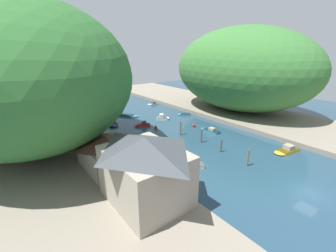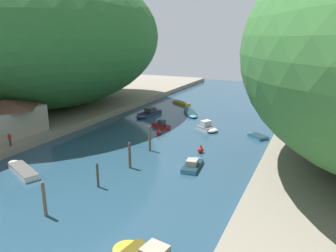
% 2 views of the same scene
% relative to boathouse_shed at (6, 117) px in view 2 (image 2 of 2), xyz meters
% --- Properties ---
extents(water_surface, '(130.00, 130.00, 0.00)m').
position_rel_boathouse_shed_xyz_m(water_surface, '(18.78, 8.42, -3.51)').
color(water_surface, '#234256').
rests_on(water_surface, ground).
extents(left_bank, '(22.00, 120.00, 1.00)m').
position_rel_boathouse_shed_xyz_m(left_bank, '(-6.19, 8.42, -3.01)').
color(left_bank, gray).
rests_on(left_bank, ground).
extents(hillside_left, '(34.98, 48.98, 25.56)m').
position_rel_boathouse_shed_xyz_m(hillside_left, '(-7.29, 17.72, 10.27)').
color(hillside_left, '#2D662D').
rests_on(hillside_left, left_bank).
extents(boathouse_shed, '(6.98, 9.16, 4.88)m').
position_rel_boathouse_shed_xyz_m(boathouse_shed, '(0.00, 0.00, 0.00)').
color(boathouse_shed, gray).
rests_on(boathouse_shed, left_bank).
extents(boat_open_rowboat, '(2.83, 6.18, 1.39)m').
position_rel_boathouse_shed_xyz_m(boat_open_rowboat, '(10.18, 21.07, -3.08)').
color(boat_open_rowboat, navy).
rests_on(boat_open_rowboat, water_surface).
extents(boat_white_cruiser, '(6.59, 3.96, 0.60)m').
position_rel_boathouse_shed_xyz_m(boat_white_cruiser, '(9.58, -6.60, -3.22)').
color(boat_white_cruiser, silver).
rests_on(boat_white_cruiser, water_surface).
extents(boat_moored_right, '(3.99, 2.59, 1.31)m').
position_rel_boathouse_shed_xyz_m(boat_moored_right, '(15.48, 15.16, -3.11)').
color(boat_moored_right, red).
rests_on(boat_moored_right, water_surface).
extents(boat_far_upstream, '(5.62, 4.58, 0.46)m').
position_rel_boathouse_shed_xyz_m(boat_far_upstream, '(11.26, 33.40, -3.29)').
color(boat_far_upstream, gold).
rests_on(boat_far_upstream, water_surface).
extents(boat_far_right_bank, '(2.19, 4.98, 1.02)m').
position_rel_boathouse_shed_xyz_m(boat_far_right_bank, '(25.90, 2.47, -3.20)').
color(boat_far_right_bank, teal).
rests_on(boat_far_right_bank, water_surface).
extents(boat_yellow_tender, '(3.64, 1.90, 0.89)m').
position_rel_boathouse_shed_xyz_m(boat_yellow_tender, '(30.06, 32.05, -3.23)').
color(boat_yellow_tender, white).
rests_on(boat_yellow_tender, water_surface).
extents(boat_red_skiff, '(3.68, 3.47, 0.40)m').
position_rel_boathouse_shed_xyz_m(boat_red_skiff, '(30.26, 16.35, -3.32)').
color(boat_red_skiff, teal).
rests_on(boat_red_skiff, water_surface).
extents(boat_cabin_cruiser, '(3.98, 3.43, 1.52)m').
position_rel_boathouse_shed_xyz_m(boat_cabin_cruiser, '(22.93, 16.53, -3.05)').
color(boat_cabin_cruiser, white).
rests_on(boat_cabin_cruiser, water_surface).
extents(boat_small_dinghy, '(4.52, 5.95, 0.54)m').
position_rel_boathouse_shed_xyz_m(boat_small_dinghy, '(17.07, 24.83, -3.25)').
color(boat_small_dinghy, teal).
rests_on(boat_small_dinghy, water_surface).
extents(mooring_post_nearest, '(0.28, 0.28, 3.01)m').
position_rel_boathouse_shed_xyz_m(mooring_post_nearest, '(18.64, -12.19, -2.00)').
color(mooring_post_nearest, brown).
rests_on(mooring_post_nearest, water_surface).
extents(mooring_post_second, '(0.24, 0.24, 2.49)m').
position_rel_boathouse_shed_xyz_m(mooring_post_second, '(19.36, -6.15, -2.26)').
color(mooring_post_second, '#4C3D2D').
rests_on(mooring_post_second, water_surface).
extents(mooring_post_middle, '(0.30, 0.30, 2.97)m').
position_rel_boathouse_shed_xyz_m(mooring_post_middle, '(19.69, -0.80, -2.02)').
color(mooring_post_middle, brown).
rests_on(mooring_post_middle, water_surface).
extents(mooring_post_fourth, '(0.31, 0.31, 3.26)m').
position_rel_boathouse_shed_xyz_m(mooring_post_fourth, '(19.10, 4.97, -1.87)').
color(mooring_post_fourth, brown).
rests_on(mooring_post_fourth, water_surface).
extents(channel_buoy_near, '(0.70, 0.70, 1.05)m').
position_rel_boathouse_shed_xyz_m(channel_buoy_near, '(17.06, 11.56, -3.10)').
color(channel_buoy_near, red).
rests_on(channel_buoy_near, water_surface).
extents(channel_buoy_far, '(0.75, 0.75, 1.12)m').
position_rel_boathouse_shed_xyz_m(channel_buoy_far, '(25.18, 6.95, -3.08)').
color(channel_buoy_far, red).
rests_on(channel_buoy_far, water_surface).
extents(person_on_quay, '(0.30, 0.42, 1.69)m').
position_rel_boathouse_shed_xyz_m(person_on_quay, '(4.20, -3.21, -1.53)').
color(person_on_quay, '#282D3D').
rests_on(person_on_quay, left_bank).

